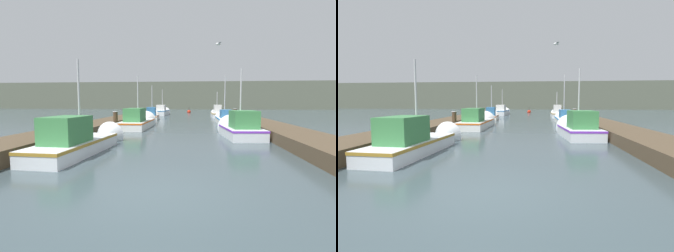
% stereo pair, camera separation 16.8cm
% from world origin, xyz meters
% --- Properties ---
extents(ground_plane, '(200.00, 200.00, 0.00)m').
position_xyz_m(ground_plane, '(0.00, 0.00, 0.00)').
color(ground_plane, '#38474C').
extents(dock_left, '(2.27, 40.00, 0.54)m').
position_xyz_m(dock_left, '(-5.76, 16.00, 0.27)').
color(dock_left, '#4C3D2B').
rests_on(dock_left, ground_plane).
extents(dock_right, '(2.27, 40.00, 0.54)m').
position_xyz_m(dock_right, '(5.76, 16.00, 0.27)').
color(dock_right, '#4C3D2B').
rests_on(dock_right, ground_plane).
extents(distant_shore_ridge, '(120.00, 16.00, 6.69)m').
position_xyz_m(distant_shore_ridge, '(0.00, 66.29, 3.34)').
color(distant_shore_ridge, '#565B4C').
rests_on(distant_shore_ridge, ground_plane).
extents(fishing_boat_0, '(1.77, 5.97, 4.00)m').
position_xyz_m(fishing_boat_0, '(-3.47, 4.47, 0.45)').
color(fishing_boat_0, silver).
rests_on(fishing_boat_0, ground_plane).
extents(fishing_boat_1, '(2.09, 4.76, 4.32)m').
position_xyz_m(fishing_boat_1, '(3.42, 9.67, 0.47)').
color(fishing_boat_1, silver).
rests_on(fishing_boat_1, ground_plane).
extents(fishing_boat_2, '(1.86, 6.19, 4.45)m').
position_xyz_m(fishing_boat_2, '(-3.28, 14.23, 0.45)').
color(fishing_boat_2, silver).
rests_on(fishing_boat_2, ground_plane).
extents(fishing_boat_3, '(1.36, 6.08, 4.70)m').
position_xyz_m(fishing_boat_3, '(3.62, 18.97, 0.39)').
color(fishing_boat_3, silver).
rests_on(fishing_boat_3, ground_plane).
extents(fishing_boat_4, '(1.65, 4.66, 4.08)m').
position_xyz_m(fishing_boat_4, '(-3.68, 22.89, 0.40)').
color(fishing_boat_4, silver).
rests_on(fishing_boat_4, ground_plane).
extents(fishing_boat_5, '(1.42, 5.73, 3.47)m').
position_xyz_m(fishing_boat_5, '(3.69, 27.63, 0.45)').
color(fishing_boat_5, silver).
rests_on(fishing_boat_5, ground_plane).
extents(fishing_boat_6, '(1.74, 5.52, 4.01)m').
position_xyz_m(fishing_boat_6, '(-3.65, 32.01, 0.49)').
color(fishing_boat_6, silver).
rests_on(fishing_boat_6, ground_plane).
extents(mooring_piling_0, '(0.32, 0.32, 1.28)m').
position_xyz_m(mooring_piling_0, '(4.72, 19.64, 0.65)').
color(mooring_piling_0, '#473523').
rests_on(mooring_piling_0, ground_plane).
extents(mooring_piling_1, '(0.25, 0.25, 1.14)m').
position_xyz_m(mooring_piling_1, '(4.67, 31.99, 0.58)').
color(mooring_piling_1, '#473523').
rests_on(mooring_piling_1, ground_plane).
extents(mooring_piling_2, '(0.28, 0.28, 1.33)m').
position_xyz_m(mooring_piling_2, '(4.68, 11.84, 0.67)').
color(mooring_piling_2, '#473523').
rests_on(mooring_piling_2, ground_plane).
extents(mooring_piling_3, '(0.36, 0.36, 1.27)m').
position_xyz_m(mooring_piling_3, '(-4.59, 12.44, 0.64)').
color(mooring_piling_3, '#473523').
rests_on(mooring_piling_3, ground_plane).
extents(channel_buoy, '(0.62, 0.62, 1.12)m').
position_xyz_m(channel_buoy, '(-0.01, 39.48, 0.17)').
color(channel_buoy, red).
rests_on(channel_buoy, ground_plane).
extents(seagull_lead, '(0.31, 0.56, 0.12)m').
position_xyz_m(seagull_lead, '(2.08, 8.27, 4.85)').
color(seagull_lead, white).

